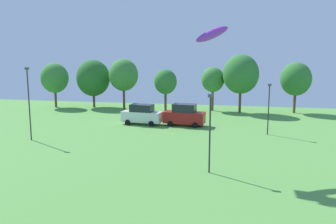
{
  "coord_description": "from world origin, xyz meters",
  "views": [
    {
      "loc": [
        4.61,
        2.23,
        8.41
      ],
      "look_at": [
        1.63,
        17.44,
        5.83
      ],
      "focal_mm": 38.0,
      "sensor_mm": 36.0,
      "label": 1
    }
  ],
  "objects_px": {
    "treeline_tree_2": "(124,75)",
    "treeline_tree_1": "(93,78)",
    "parked_car_leftmost": "(142,114)",
    "treeline_tree_4": "(213,80)",
    "parked_car_second_from_left": "(184,115)",
    "kite_flying_1": "(212,34)",
    "treeline_tree_6": "(296,79)",
    "light_post_0": "(210,128)",
    "treeline_tree_3": "(165,82)",
    "treeline_tree_5": "(241,74)",
    "light_post_2": "(269,106)",
    "treeline_tree_0": "(55,78)",
    "light_post_1": "(29,100)"
  },
  "relations": [
    {
      "from": "treeline_tree_2",
      "to": "treeline_tree_1",
      "type": "bearing_deg",
      "value": 171.16
    },
    {
      "from": "parked_car_leftmost",
      "to": "treeline_tree_4",
      "type": "xyz_separation_m",
      "value": [
        7.51,
        11.93,
        3.37
      ]
    },
    {
      "from": "parked_car_second_from_left",
      "to": "treeline_tree_2",
      "type": "height_order",
      "value": "treeline_tree_2"
    },
    {
      "from": "kite_flying_1",
      "to": "treeline_tree_6",
      "type": "distance_m",
      "value": 27.66
    },
    {
      "from": "parked_car_second_from_left",
      "to": "light_post_0",
      "type": "distance_m",
      "value": 16.7
    },
    {
      "from": "treeline_tree_4",
      "to": "treeline_tree_6",
      "type": "distance_m",
      "value": 11.57
    },
    {
      "from": "kite_flying_1",
      "to": "treeline_tree_3",
      "type": "bearing_deg",
      "value": 109.57
    },
    {
      "from": "treeline_tree_1",
      "to": "treeline_tree_5",
      "type": "height_order",
      "value": "treeline_tree_5"
    },
    {
      "from": "light_post_0",
      "to": "light_post_2",
      "type": "relative_size",
      "value": 1.06
    },
    {
      "from": "kite_flying_1",
      "to": "parked_car_second_from_left",
      "type": "relative_size",
      "value": 0.57
    },
    {
      "from": "treeline_tree_0",
      "to": "treeline_tree_2",
      "type": "height_order",
      "value": "treeline_tree_2"
    },
    {
      "from": "treeline_tree_1",
      "to": "treeline_tree_4",
      "type": "relative_size",
      "value": 1.15
    },
    {
      "from": "parked_car_leftmost",
      "to": "light_post_0",
      "type": "bearing_deg",
      "value": -53.64
    },
    {
      "from": "treeline_tree_1",
      "to": "treeline_tree_5",
      "type": "relative_size",
      "value": 0.9
    },
    {
      "from": "light_post_0",
      "to": "parked_car_second_from_left",
      "type": "bearing_deg",
      "value": 104.62
    },
    {
      "from": "parked_car_leftmost",
      "to": "treeline_tree_2",
      "type": "bearing_deg",
      "value": 124.02
    },
    {
      "from": "treeline_tree_3",
      "to": "treeline_tree_6",
      "type": "distance_m",
      "value": 18.38
    },
    {
      "from": "light_post_2",
      "to": "treeline_tree_5",
      "type": "relative_size",
      "value": 0.64
    },
    {
      "from": "light_post_0",
      "to": "light_post_1",
      "type": "height_order",
      "value": "light_post_1"
    },
    {
      "from": "light_post_1",
      "to": "treeline_tree_0",
      "type": "bearing_deg",
      "value": 112.27
    },
    {
      "from": "light_post_1",
      "to": "treeline_tree_0",
      "type": "height_order",
      "value": "light_post_1"
    },
    {
      "from": "light_post_1",
      "to": "treeline_tree_4",
      "type": "xyz_separation_m",
      "value": [
        16.12,
        21.52,
        0.61
      ]
    },
    {
      "from": "treeline_tree_0",
      "to": "parked_car_leftmost",
      "type": "bearing_deg",
      "value": -32.16
    },
    {
      "from": "light_post_1",
      "to": "treeline_tree_6",
      "type": "xyz_separation_m",
      "value": [
        27.69,
        21.69,
        0.86
      ]
    },
    {
      "from": "treeline_tree_0",
      "to": "kite_flying_1",
      "type": "bearing_deg",
      "value": -42.51
    },
    {
      "from": "parked_car_leftmost",
      "to": "treeline_tree_3",
      "type": "height_order",
      "value": "treeline_tree_3"
    },
    {
      "from": "treeline_tree_4",
      "to": "treeline_tree_6",
      "type": "xyz_separation_m",
      "value": [
        11.57,
        0.17,
        0.25
      ]
    },
    {
      "from": "treeline_tree_3",
      "to": "parked_car_leftmost",
      "type": "bearing_deg",
      "value": -94.7
    },
    {
      "from": "light_post_2",
      "to": "treeline_tree_6",
      "type": "relative_size",
      "value": 0.74
    },
    {
      "from": "treeline_tree_0",
      "to": "treeline_tree_6",
      "type": "height_order",
      "value": "treeline_tree_6"
    },
    {
      "from": "treeline_tree_2",
      "to": "treeline_tree_5",
      "type": "bearing_deg",
      "value": -0.27
    },
    {
      "from": "parked_car_second_from_left",
      "to": "treeline_tree_1",
      "type": "xyz_separation_m",
      "value": [
        -16.03,
        11.53,
        3.33
      ]
    },
    {
      "from": "treeline_tree_4",
      "to": "parked_car_leftmost",
      "type": "bearing_deg",
      "value": -122.2
    },
    {
      "from": "treeline_tree_2",
      "to": "treeline_tree_3",
      "type": "height_order",
      "value": "treeline_tree_2"
    },
    {
      "from": "treeline_tree_0",
      "to": "treeline_tree_1",
      "type": "bearing_deg",
      "value": 10.32
    },
    {
      "from": "parked_car_leftmost",
      "to": "parked_car_second_from_left",
      "type": "height_order",
      "value": "parked_car_second_from_left"
    },
    {
      "from": "kite_flying_1",
      "to": "treeline_tree_4",
      "type": "xyz_separation_m",
      "value": [
        -1.59,
        25.13,
        -5.24
      ]
    },
    {
      "from": "treeline_tree_0",
      "to": "treeline_tree_1",
      "type": "distance_m",
      "value": 6.02
    },
    {
      "from": "treeline_tree_4",
      "to": "kite_flying_1",
      "type": "bearing_deg",
      "value": -86.39
    },
    {
      "from": "light_post_1",
      "to": "treeline_tree_1",
      "type": "distance_m",
      "value": 21.42
    },
    {
      "from": "treeline_tree_4",
      "to": "treeline_tree_6",
      "type": "relative_size",
      "value": 0.9
    },
    {
      "from": "treeline_tree_1",
      "to": "treeline_tree_3",
      "type": "xyz_separation_m",
      "value": [
        11.78,
        -1.62,
        -0.28
      ]
    },
    {
      "from": "treeline_tree_1",
      "to": "treeline_tree_5",
      "type": "bearing_deg",
      "value": -2.27
    },
    {
      "from": "treeline_tree_0",
      "to": "treeline_tree_6",
      "type": "xyz_separation_m",
      "value": [
        35.96,
        1.49,
        0.23
      ]
    },
    {
      "from": "parked_car_leftmost",
      "to": "light_post_2",
      "type": "bearing_deg",
      "value": -4.7
    },
    {
      "from": "treeline_tree_5",
      "to": "parked_car_leftmost",
      "type": "bearing_deg",
      "value": -136.74
    },
    {
      "from": "treeline_tree_2",
      "to": "treeline_tree_0",
      "type": "bearing_deg",
      "value": -178.6
    },
    {
      "from": "treeline_tree_6",
      "to": "light_post_0",
      "type": "bearing_deg",
      "value": -109.33
    },
    {
      "from": "light_post_0",
      "to": "treeline_tree_3",
      "type": "height_order",
      "value": "treeline_tree_3"
    },
    {
      "from": "treeline_tree_0",
      "to": "treeline_tree_4",
      "type": "distance_m",
      "value": 24.43
    }
  ]
}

